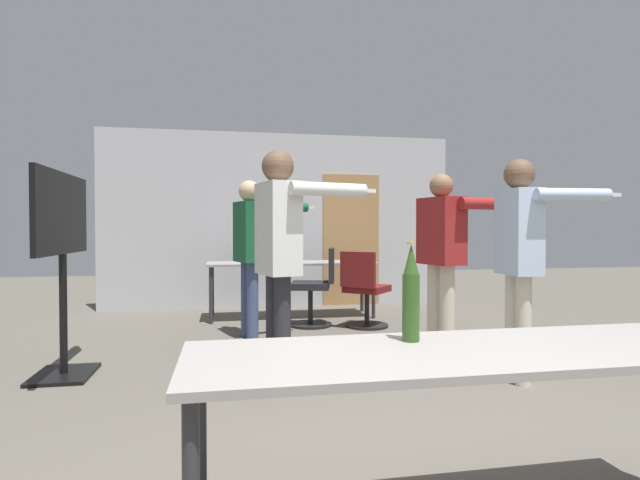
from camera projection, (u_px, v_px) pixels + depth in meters
name	position (u px, v px, depth m)	size (l,w,h in m)	color
back_wall	(283.00, 221.00, 7.69)	(5.36, 0.12, 2.66)	#BCBCC1
conference_table_near	(476.00, 367.00, 1.87)	(2.17, 0.64, 0.75)	gray
conference_table_far	(292.00, 267.00, 6.73)	(2.24, 0.69, 0.75)	gray
tv_screen	(62.00, 246.00, 4.01)	(0.44, 1.26, 1.65)	black
person_near_casual	(442.00, 244.00, 4.95)	(0.90, 0.69, 1.74)	beige
person_left_plaid	(251.00, 243.00, 5.44)	(0.89, 0.60, 1.72)	#3D4C75
person_center_tall	(280.00, 244.00, 3.67)	(0.88, 0.58, 1.77)	#28282D
person_far_watching	(520.00, 246.00, 3.87)	(0.77, 0.60, 1.74)	beige
office_chair_far_left	(364.00, 292.00, 6.01)	(0.68, 0.69, 0.93)	black
office_chair_far_right	(317.00, 289.00, 6.13)	(0.61, 0.56, 0.96)	black
beer_bottle	(411.00, 294.00, 1.98)	(0.07, 0.07, 0.40)	#2D511E
drink_cup	(289.00, 259.00, 6.60)	(0.09, 0.09, 0.10)	#232328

